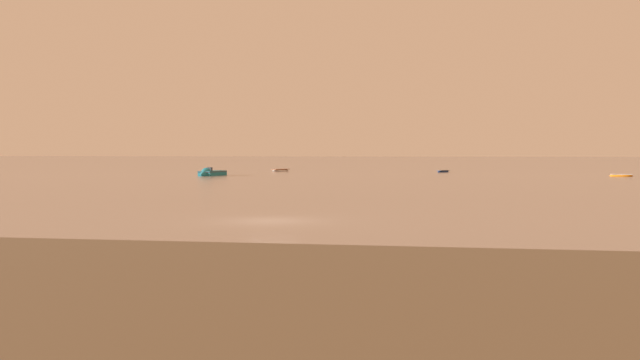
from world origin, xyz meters
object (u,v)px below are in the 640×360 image
at_px(motorboat_moored_0, 209,174).
at_px(rowboat_moored_0, 443,171).
at_px(rowboat_moored_1, 621,176).
at_px(rowboat_moored_2, 281,170).

height_order(motorboat_moored_0, rowboat_moored_0, motorboat_moored_0).
bearing_deg(rowboat_moored_0, rowboat_moored_1, -90.47).
xyz_separation_m(rowboat_moored_0, rowboat_moored_1, (23.72, -15.77, 0.00)).
bearing_deg(rowboat_moored_1, rowboat_moored_2, -7.10).
height_order(rowboat_moored_0, rowboat_moored_2, rowboat_moored_2).
bearing_deg(rowboat_moored_0, rowboat_moored_2, 122.26).
distance_m(rowboat_moored_1, rowboat_moored_2, 53.29).
xyz_separation_m(motorboat_moored_0, rowboat_moored_1, (55.64, 6.80, -0.13)).
distance_m(motorboat_moored_0, rowboat_moored_0, 39.10).
xyz_separation_m(rowboat_moored_0, rowboat_moored_2, (-27.05, 0.42, 0.03)).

